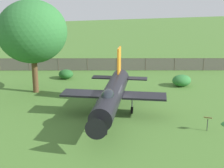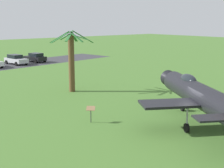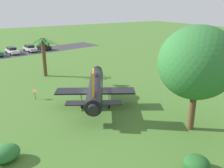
{
  "view_description": "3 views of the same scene",
  "coord_description": "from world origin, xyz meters",
  "px_view_note": "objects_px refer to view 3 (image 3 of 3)",
  "views": [
    {
      "loc": [
        9.91,
        23.24,
        9.75
      ],
      "look_at": [
        -0.41,
        -1.08,
        2.53
      ],
      "focal_mm": 52.56,
      "sensor_mm": 36.0,
      "label": 1
    },
    {
      "loc": [
        -17.54,
        -11.7,
        7.01
      ],
      "look_at": [
        -0.43,
        8.93,
        1.5
      ],
      "focal_mm": 50.24,
      "sensor_mm": 36.0,
      "label": 2
    },
    {
      "loc": [
        -12.46,
        -22.89,
        10.97
      ],
      "look_at": [
        1.26,
        -1.46,
        2.58
      ],
      "focal_mm": 39.42,
      "sensor_mm": 36.0,
      "label": 3
    }
  ],
  "objects_px": {
    "parked_car_black": "(44,47)",
    "parked_car_silver": "(30,48)",
    "shade_tree": "(197,63)",
    "palm_tree": "(44,57)",
    "display_jet": "(96,86)",
    "shrub_near_fence": "(197,164)",
    "info_plaque": "(35,92)",
    "parked_car_white": "(12,50)",
    "shrub_by_tree": "(5,153)"
  },
  "relations": [
    {
      "from": "parked_car_black",
      "to": "parked_car_silver",
      "type": "height_order",
      "value": "parked_car_black"
    },
    {
      "from": "shrub_near_fence",
      "to": "display_jet",
      "type": "bearing_deg",
      "value": 89.58
    },
    {
      "from": "palm_tree",
      "to": "parked_car_silver",
      "type": "distance_m",
      "value": 22.57
    },
    {
      "from": "palm_tree",
      "to": "parked_car_white",
      "type": "distance_m",
      "value": 21.65
    },
    {
      "from": "display_jet",
      "to": "parked_car_silver",
      "type": "xyz_separation_m",
      "value": [
        2.22,
        36.15,
        -1.22
      ]
    },
    {
      "from": "parked_car_silver",
      "to": "shade_tree",
      "type": "bearing_deg",
      "value": -5.53
    },
    {
      "from": "shrub_near_fence",
      "to": "shrub_by_tree",
      "type": "distance_m",
      "value": 13.61
    },
    {
      "from": "shade_tree",
      "to": "palm_tree",
      "type": "distance_m",
      "value": 24.93
    },
    {
      "from": "shrub_by_tree",
      "to": "info_plaque",
      "type": "bearing_deg",
      "value": 64.17
    },
    {
      "from": "parked_car_white",
      "to": "parked_car_black",
      "type": "bearing_deg",
      "value": 90.96
    },
    {
      "from": "shrub_near_fence",
      "to": "parked_car_white",
      "type": "xyz_separation_m",
      "value": [
        -1.86,
        49.85,
        0.23
      ]
    },
    {
      "from": "palm_tree",
      "to": "parked_car_black",
      "type": "bearing_deg",
      "value": 72.53
    },
    {
      "from": "palm_tree",
      "to": "display_jet",
      "type": "bearing_deg",
      "value": -84.51
    },
    {
      "from": "palm_tree",
      "to": "parked_car_black",
      "type": "distance_m",
      "value": 23.75
    },
    {
      "from": "shrub_by_tree",
      "to": "parked_car_black",
      "type": "xyz_separation_m",
      "value": [
        16.69,
        42.65,
        0.16
      ]
    },
    {
      "from": "shade_tree",
      "to": "display_jet",
      "type": "bearing_deg",
      "value": 112.83
    },
    {
      "from": "info_plaque",
      "to": "parked_car_white",
      "type": "distance_m",
      "value": 30.78
    },
    {
      "from": "shade_tree",
      "to": "palm_tree",
      "type": "relative_size",
      "value": 1.56
    },
    {
      "from": "parked_car_silver",
      "to": "parked_car_white",
      "type": "xyz_separation_m",
      "value": [
        -4.19,
        -0.65,
        -0.02
      ]
    },
    {
      "from": "shrub_by_tree",
      "to": "info_plaque",
      "type": "xyz_separation_m",
      "value": [
        5.35,
        11.05,
        0.22
      ]
    },
    {
      "from": "shrub_by_tree",
      "to": "shade_tree",
      "type": "bearing_deg",
      "value": -14.72
    },
    {
      "from": "shrub_by_tree",
      "to": "palm_tree",
      "type": "bearing_deg",
      "value": 64.49
    },
    {
      "from": "shrub_near_fence",
      "to": "parked_car_silver",
      "type": "distance_m",
      "value": 50.56
    },
    {
      "from": "display_jet",
      "to": "parked_car_white",
      "type": "bearing_deg",
      "value": 34.21
    },
    {
      "from": "shrub_near_fence",
      "to": "parked_car_white",
      "type": "height_order",
      "value": "parked_car_white"
    },
    {
      "from": "shade_tree",
      "to": "shrub_near_fence",
      "type": "bearing_deg",
      "value": -135.78
    },
    {
      "from": "shrub_near_fence",
      "to": "parked_car_white",
      "type": "bearing_deg",
      "value": 92.13
    },
    {
      "from": "display_jet",
      "to": "parked_car_white",
      "type": "relative_size",
      "value": 2.64
    },
    {
      "from": "display_jet",
      "to": "shade_tree",
      "type": "distance_m",
      "value": 11.74
    },
    {
      "from": "shrub_by_tree",
      "to": "display_jet",
      "type": "bearing_deg",
      "value": 29.24
    },
    {
      "from": "parked_car_black",
      "to": "palm_tree",
      "type": "bearing_deg",
      "value": 149.99
    },
    {
      "from": "info_plaque",
      "to": "parked_car_silver",
      "type": "distance_m",
      "value": 32.18
    },
    {
      "from": "shrub_by_tree",
      "to": "parked_car_silver",
      "type": "height_order",
      "value": "parked_car_silver"
    },
    {
      "from": "shrub_near_fence",
      "to": "parked_car_black",
      "type": "xyz_separation_m",
      "value": [
        5.86,
        50.88,
        0.25
      ]
    },
    {
      "from": "parked_car_black",
      "to": "parked_car_white",
      "type": "height_order",
      "value": "parked_car_black"
    },
    {
      "from": "display_jet",
      "to": "shrub_near_fence",
      "type": "bearing_deg",
      "value": -149.37
    },
    {
      "from": "shade_tree",
      "to": "shrub_near_fence",
      "type": "height_order",
      "value": "shade_tree"
    },
    {
      "from": "display_jet",
      "to": "shrub_near_fence",
      "type": "distance_m",
      "value": 14.43
    },
    {
      "from": "display_jet",
      "to": "parked_car_white",
      "type": "xyz_separation_m",
      "value": [
        -1.96,
        35.5,
        -1.24
      ]
    },
    {
      "from": "palm_tree",
      "to": "parked_car_silver",
      "type": "bearing_deg",
      "value": 80.86
    },
    {
      "from": "shade_tree",
      "to": "parked_car_white",
      "type": "height_order",
      "value": "shade_tree"
    },
    {
      "from": "shrub_near_fence",
      "to": "info_plaque",
      "type": "xyz_separation_m",
      "value": [
        -5.48,
        19.29,
        0.31
      ]
    },
    {
      "from": "display_jet",
      "to": "parked_car_silver",
      "type": "height_order",
      "value": "display_jet"
    },
    {
      "from": "display_jet",
      "to": "shrub_near_fence",
      "type": "relative_size",
      "value": 6.75
    },
    {
      "from": "palm_tree",
      "to": "info_plaque",
      "type": "xyz_separation_m",
      "value": [
        -4.24,
        -9.04,
        -2.2
      ]
    },
    {
      "from": "shade_tree",
      "to": "shrub_by_tree",
      "type": "relative_size",
      "value": 4.36
    },
    {
      "from": "parked_car_white",
      "to": "shade_tree",
      "type": "bearing_deg",
      "value": 1.14
    },
    {
      "from": "shrub_near_fence",
      "to": "parked_car_black",
      "type": "distance_m",
      "value": 51.22
    },
    {
      "from": "shade_tree",
      "to": "parked_car_black",
      "type": "relative_size",
      "value": 2.17
    },
    {
      "from": "shrub_near_fence",
      "to": "shrub_by_tree",
      "type": "relative_size",
      "value": 0.86
    }
  ]
}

